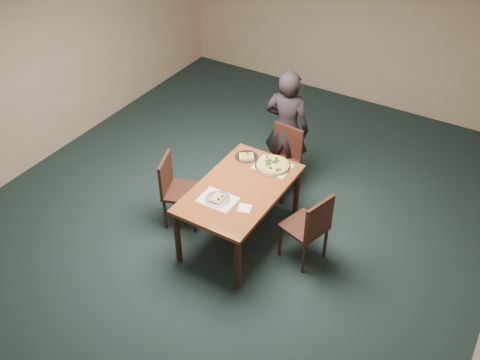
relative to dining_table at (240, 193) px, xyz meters
The scene contains 13 objects.
ground 0.70m from the dining_table, 158.48° to the right, with size 8.00×8.00×0.00m, color black.
room_shell 1.11m from the dining_table, 158.48° to the right, with size 8.00×8.00×8.00m.
dining_table is the anchor object (origin of this frame).
chair_far 1.08m from the dining_table, 90.51° to the left, with size 0.46×0.46×0.91m.
chair_left 0.83m from the dining_table, behind, with size 0.54×0.54×0.91m.
chair_right 0.86m from the dining_table, ahead, with size 0.52×0.52×0.91m.
diner 1.30m from the dining_table, 93.57° to the left, with size 0.59×0.38×1.61m, color black.
placemat_main 0.55m from the dining_table, 76.45° to the left, with size 0.42×0.32×0.00m, color white.
placemat_near 0.34m from the dining_table, 106.62° to the right, with size 0.40×0.30×0.00m, color white.
pizza_pan 0.56m from the dining_table, 76.54° to the left, with size 0.42×0.42×0.07m.
slice_plate_near 0.34m from the dining_table, 106.38° to the right, with size 0.28×0.28×0.06m.
slice_plate_far 0.59m from the dining_table, 113.41° to the left, with size 0.28×0.28×0.05m.
napkin 0.38m from the dining_table, 51.33° to the right, with size 0.14×0.14×0.01m, color white.
Camera 1 is at (2.65, -3.89, 4.46)m, focal length 40.00 mm.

